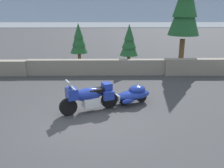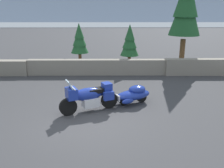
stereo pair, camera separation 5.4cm
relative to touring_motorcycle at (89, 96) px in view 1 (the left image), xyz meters
The scene contains 7 objects.
ground_plane 1.03m from the touring_motorcycle, 89.24° to the right, with size 80.00×80.00×0.00m, color #38383A.
stone_guard_wall 5.28m from the touring_motorcycle, 91.77° to the left, with size 24.00×0.58×0.95m.
touring_motorcycle is the anchor object (origin of this frame).
car_shaped_trailer 1.93m from the touring_motorcycle, 24.17° to the left, with size 2.16×1.25×0.76m.
pine_tree_tall 9.30m from the touring_motorcycle, 51.49° to the left, with size 1.91×1.91×6.56m.
pine_tree_secondary 7.61m from the touring_motorcycle, 99.14° to the left, with size 1.15×1.15×2.85m.
pine_tree_far_right 6.91m from the touring_motorcycle, 72.88° to the left, with size 1.15×1.15×2.84m.
Camera 1 is at (0.73, -7.90, 3.85)m, focal length 39.59 mm.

